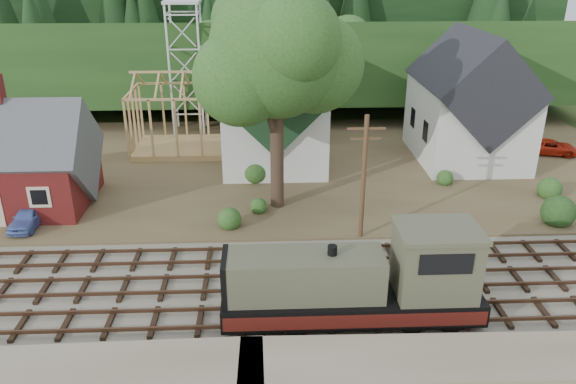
{
  "coord_description": "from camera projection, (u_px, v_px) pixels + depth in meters",
  "views": [
    {
      "loc": [
        1.2,
        -25.3,
        16.52
      ],
      "look_at": [
        2.56,
        6.0,
        3.0
      ],
      "focal_mm": 35.0,
      "sensor_mm": 36.0,
      "label": 1
    }
  ],
  "objects": [
    {
      "name": "ground",
      "position": [
        245.0,
        290.0,
        29.71
      ],
      "size": [
        140.0,
        140.0,
        0.0
      ],
      "primitive_type": "plane",
      "color": "#384C1E",
      "rests_on": "ground"
    },
    {
      "name": "hillside",
      "position": [
        254.0,
        98.0,
        68.23
      ],
      "size": [
        70.0,
        28.96,
        12.74
      ],
      "primitive_type": "cube",
      "rotation": [
        -0.17,
        0.0,
        0.0
      ],
      "color": "#1E3F19",
      "rests_on": "ground"
    },
    {
      "name": "railroad_bed",
      "position": [
        245.0,
        288.0,
        29.68
      ],
      "size": [
        64.0,
        11.0,
        0.16
      ],
      "primitive_type": "cube",
      "color": "#726B5B",
      "rests_on": "ground"
    },
    {
      "name": "locomotive",
      "position": [
        362.0,
        284.0,
        26.34
      ],
      "size": [
        12.07,
        3.02,
        4.83
      ],
      "color": "black",
      "rests_on": "railroad_bed"
    },
    {
      "name": "depot",
      "position": [
        11.0,
        165.0,
        37.88
      ],
      "size": [
        10.8,
        7.41,
        9.0
      ],
      "color": "#551613",
      "rests_on": "village_flat"
    },
    {
      "name": "telegraph_pole_near",
      "position": [
        364.0,
        177.0,
        33.08
      ],
      "size": [
        2.2,
        0.28,
        8.0
      ],
      "color": "#4C331E",
      "rests_on": "ground"
    },
    {
      "name": "big_tree",
      "position": [
        279.0,
        60.0,
        35.0
      ],
      "size": [
        10.9,
        8.4,
        14.7
      ],
      "color": "#38281E",
      "rests_on": "village_flat"
    },
    {
      "name": "ridge",
      "position": [
        255.0,
        72.0,
        82.91
      ],
      "size": [
        80.0,
        20.0,
        12.0
      ],
      "primitive_type": "cube",
      "color": "black",
      "rests_on": "ground"
    },
    {
      "name": "lattice_tower",
      "position": [
        184.0,
        28.0,
        51.18
      ],
      "size": [
        3.2,
        3.2,
        12.12
      ],
      "color": "silver",
      "rests_on": "village_flat"
    },
    {
      "name": "timber_frame",
      "position": [
        181.0,
        118.0,
        48.35
      ],
      "size": [
        8.2,
        6.2,
        6.99
      ],
      "color": "tan",
      "rests_on": "village_flat"
    },
    {
      "name": "car_blue",
      "position": [
        28.0,
        217.0,
        35.67
      ],
      "size": [
        1.75,
        3.88,
        1.29
      ],
      "primitive_type": "imported",
      "rotation": [
        0.0,
        0.0,
        -0.06
      ],
      "color": "#5A76C1",
      "rests_on": "village_flat"
    },
    {
      "name": "village_flat",
      "position": [
        251.0,
        167.0,
        46.16
      ],
      "size": [
        64.0,
        26.0,
        0.3
      ],
      "primitive_type": "cube",
      "color": "brown",
      "rests_on": "ground"
    },
    {
      "name": "car_red",
      "position": [
        551.0,
        147.0,
        48.38
      ],
      "size": [
        4.84,
        3.17,
        1.24
      ],
      "primitive_type": "imported",
      "rotation": [
        0.0,
        0.0,
        1.3
      ],
      "color": "red",
      "rests_on": "village_flat"
    },
    {
      "name": "farmhouse",
      "position": [
        469.0,
        105.0,
        45.93
      ],
      "size": [
        8.4,
        10.8,
        10.6
      ],
      "color": "silver",
      "rests_on": "village_flat"
    },
    {
      "name": "church",
      "position": [
        274.0,
        101.0,
        45.79
      ],
      "size": [
        8.4,
        15.17,
        13.0
      ],
      "color": "silver",
      "rests_on": "village_flat"
    }
  ]
}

